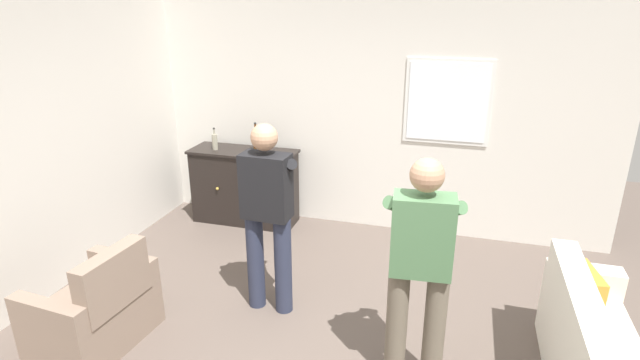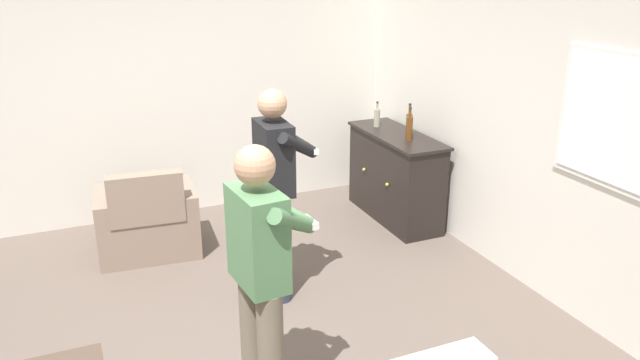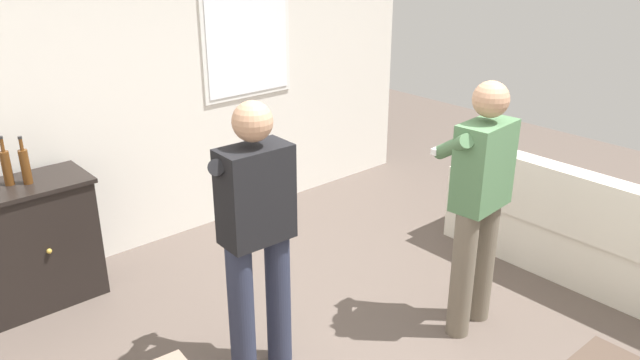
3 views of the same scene
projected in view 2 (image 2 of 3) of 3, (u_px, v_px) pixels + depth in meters
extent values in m
plane|color=brown|center=(217.00, 348.00, 4.38)|extent=(10.40, 10.40, 0.00)
cube|color=silver|center=(538.00, 117.00, 4.89)|extent=(5.20, 0.12, 2.80)
cube|color=silver|center=(612.00, 121.00, 4.17)|extent=(0.91, 0.02, 0.92)
cube|color=white|center=(611.00, 121.00, 4.16)|extent=(0.83, 0.03, 0.84)
cube|color=silver|center=(141.00, 83.00, 6.19)|extent=(0.12, 5.20, 2.80)
cube|color=#7F6B5B|center=(148.00, 232.00, 5.73)|extent=(0.69, 0.69, 0.40)
cube|color=#7F6B5B|center=(146.00, 199.00, 5.36)|extent=(0.19, 0.65, 0.45)
cube|color=#7F6B5B|center=(104.00, 227.00, 5.58)|extent=(0.65, 0.17, 0.60)
cube|color=#7F6B5B|center=(189.00, 217.00, 5.81)|extent=(0.65, 0.17, 0.60)
cube|color=black|center=(395.00, 178.00, 6.41)|extent=(1.24, 0.44, 0.88)
cube|color=black|center=(397.00, 135.00, 6.26)|extent=(1.28, 0.48, 0.03)
sphere|color=#B79338|center=(364.00, 169.00, 6.52)|extent=(0.04, 0.04, 0.04)
sphere|color=#B79338|center=(387.00, 185.00, 6.10)|extent=(0.04, 0.04, 0.04)
cylinder|color=#593314|center=(409.00, 126.00, 6.09)|extent=(0.06, 0.06, 0.23)
cylinder|color=#593314|center=(410.00, 110.00, 6.04)|extent=(0.02, 0.02, 0.09)
cylinder|color=#262626|center=(410.00, 104.00, 6.02)|extent=(0.03, 0.03, 0.02)
cylinder|color=gray|center=(377.00, 118.00, 6.49)|extent=(0.07, 0.07, 0.19)
cylinder|color=gray|center=(377.00, 106.00, 6.44)|extent=(0.02, 0.02, 0.06)
cylinder|color=#262626|center=(377.00, 102.00, 6.43)|extent=(0.02, 0.02, 0.02)
cylinder|color=#593314|center=(409.00, 129.00, 5.99)|extent=(0.06, 0.06, 0.24)
cylinder|color=#593314|center=(410.00, 113.00, 5.93)|extent=(0.02, 0.02, 0.08)
cylinder|color=#262626|center=(410.00, 108.00, 5.92)|extent=(0.03, 0.03, 0.02)
cylinder|color=#282D42|center=(271.00, 236.00, 5.07)|extent=(0.15, 0.15, 0.88)
cylinder|color=#282D42|center=(281.00, 250.00, 4.85)|extent=(0.15, 0.15, 0.88)
cube|color=black|center=(274.00, 157.00, 4.72)|extent=(0.41, 0.23, 0.55)
sphere|color=tan|center=(272.00, 104.00, 4.58)|extent=(0.22, 0.22, 0.22)
cylinder|color=black|center=(289.00, 137.00, 4.83)|extent=(0.34, 0.40, 0.29)
cylinder|color=black|center=(298.00, 145.00, 4.63)|extent=(0.32, 0.41, 0.29)
cube|color=white|center=(313.00, 150.00, 4.82)|extent=(0.15, 0.05, 0.04)
cylinder|color=#6B6051|center=(253.00, 338.00, 3.73)|extent=(0.15, 0.15, 0.88)
cube|color=#4C754C|center=(258.00, 238.00, 3.38)|extent=(0.42, 0.26, 0.55)
sphere|color=tan|center=(255.00, 165.00, 3.24)|extent=(0.22, 0.22, 0.22)
cylinder|color=#4C754C|center=(275.00, 207.00, 3.51)|extent=(0.30, 0.42, 0.29)
cylinder|color=#4C754C|center=(293.00, 221.00, 3.32)|extent=(0.35, 0.39, 0.29)
cube|color=white|center=(310.00, 222.00, 3.51)|extent=(0.15, 0.05, 0.04)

